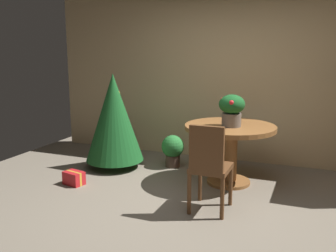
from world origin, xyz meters
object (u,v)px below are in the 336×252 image
(gift_box_red, at_px, (74,178))
(potted_plant, at_px, (173,149))
(flower_vase, at_px, (232,108))
(wooden_chair_near, at_px, (209,164))
(holiday_tree, at_px, (114,117))
(round_dining_table, at_px, (230,140))

(gift_box_red, xyz_separation_m, potted_plant, (0.92, 1.18, 0.19))
(flower_vase, bearing_deg, wooden_chair_near, -91.59)
(flower_vase, height_order, holiday_tree, holiday_tree)
(flower_vase, xyz_separation_m, gift_box_red, (-1.87, -0.73, -0.92))
(holiday_tree, distance_m, gift_box_red, 1.08)
(holiday_tree, bearing_deg, wooden_chair_near, -30.79)
(wooden_chair_near, relative_size, holiday_tree, 0.70)
(gift_box_red, relative_size, potted_plant, 0.61)
(holiday_tree, xyz_separation_m, potted_plant, (0.79, 0.33, -0.48))
(potted_plant, bearing_deg, flower_vase, -25.31)
(gift_box_red, bearing_deg, wooden_chair_near, -5.43)
(flower_vase, bearing_deg, gift_box_red, -158.72)
(potted_plant, bearing_deg, holiday_tree, -157.29)
(round_dining_table, distance_m, wooden_chair_near, 0.97)
(flower_vase, height_order, wooden_chair_near, flower_vase)
(holiday_tree, bearing_deg, round_dining_table, -1.73)
(wooden_chair_near, height_order, holiday_tree, holiday_tree)
(holiday_tree, bearing_deg, flower_vase, -3.96)
(wooden_chair_near, xyz_separation_m, gift_box_red, (-1.85, 0.18, -0.45))
(flower_vase, bearing_deg, round_dining_table, 109.96)
(wooden_chair_near, height_order, potted_plant, wooden_chair_near)
(wooden_chair_near, relative_size, potted_plant, 2.04)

